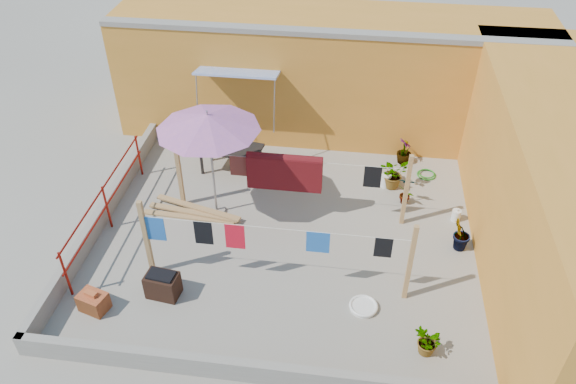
% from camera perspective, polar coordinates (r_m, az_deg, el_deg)
% --- Properties ---
extents(ground, '(80.00, 80.00, 0.00)m').
position_cam_1_polar(ground, '(12.19, -0.27, -4.51)').
color(ground, '#9E998E').
rests_on(ground, ground).
extents(wall_back, '(11.00, 3.27, 3.21)m').
position_cam_1_polar(wall_back, '(15.16, 4.12, 11.86)').
color(wall_back, '#C87D2B').
rests_on(wall_back, ground).
extents(wall_right, '(2.40, 9.00, 3.20)m').
position_cam_1_polar(wall_right, '(11.78, 25.62, -0.59)').
color(wall_right, '#C87D2B').
rests_on(wall_right, ground).
extents(parapet_front, '(8.30, 0.16, 0.44)m').
position_cam_1_polar(parapet_front, '(9.69, -3.35, -17.75)').
color(parapet_front, gray).
rests_on(parapet_front, ground).
extents(parapet_left, '(0.16, 7.30, 0.44)m').
position_cam_1_polar(parapet_left, '(13.12, -18.23, -1.97)').
color(parapet_left, gray).
rests_on(parapet_left, ground).
extents(red_railing, '(0.05, 4.20, 1.10)m').
position_cam_1_polar(red_railing, '(12.59, -18.05, -0.88)').
color(red_railing, maroon).
rests_on(red_railing, ground).
extents(clothesline_rig, '(5.09, 2.35, 1.80)m').
position_cam_1_polar(clothesline_rig, '(11.91, -0.50, 1.02)').
color(clothesline_rig, tan).
rests_on(clothesline_rig, ground).
extents(patio_umbrella, '(2.58, 2.58, 2.61)m').
position_cam_1_polar(patio_umbrella, '(11.58, -8.13, 7.00)').
color(patio_umbrella, gray).
rests_on(patio_umbrella, ground).
extents(outdoor_table, '(1.61, 0.97, 0.71)m').
position_cam_1_polar(outdoor_table, '(13.80, -5.86, 4.32)').
color(outdoor_table, black).
rests_on(outdoor_table, ground).
extents(brick_stack, '(0.60, 0.50, 0.45)m').
position_cam_1_polar(brick_stack, '(11.23, -19.16, -10.49)').
color(brick_stack, '#B65A2A').
rests_on(brick_stack, ground).
extents(lumber_pile, '(2.27, 0.71, 0.14)m').
position_cam_1_polar(lumber_pile, '(12.88, -9.59, -2.04)').
color(lumber_pile, tan).
rests_on(lumber_pile, ground).
extents(brazier, '(0.66, 0.48, 0.55)m').
position_cam_1_polar(brazier, '(11.08, -12.62, -9.17)').
color(brazier, black).
rests_on(brazier, ground).
extents(white_basin, '(0.55, 0.55, 0.09)m').
position_cam_1_polar(white_basin, '(10.84, 7.66, -11.44)').
color(white_basin, silver).
rests_on(white_basin, ground).
extents(water_jug_a, '(0.20, 0.20, 0.31)m').
position_cam_1_polar(water_jug_a, '(13.06, 16.70, -2.28)').
color(water_jug_a, silver).
rests_on(water_jug_a, ground).
extents(water_jug_b, '(0.24, 0.24, 0.37)m').
position_cam_1_polar(water_jug_b, '(13.69, 9.91, 1.16)').
color(water_jug_b, silver).
rests_on(water_jug_b, ground).
extents(green_hose, '(0.47, 0.47, 0.07)m').
position_cam_1_polar(green_hose, '(14.34, 13.89, 1.77)').
color(green_hose, '#20791B').
rests_on(green_hose, ground).
extents(plant_back_a, '(0.91, 0.90, 0.76)m').
position_cam_1_polar(plant_back_a, '(13.60, 10.65, 1.91)').
color(plant_back_a, '#1E5217').
rests_on(plant_back_a, ground).
extents(plant_back_b, '(0.49, 0.49, 0.68)m').
position_cam_1_polar(plant_back_b, '(14.52, 11.73, 4.08)').
color(plant_back_b, '#1E5217').
rests_on(plant_back_b, ground).
extents(plant_right_a, '(0.45, 0.34, 0.78)m').
position_cam_1_polar(plant_right_a, '(13.11, 11.92, 0.23)').
color(plant_right_a, '#1E5217').
rests_on(plant_right_a, ground).
extents(plant_right_b, '(0.56, 0.57, 0.80)m').
position_cam_1_polar(plant_right_b, '(12.16, 17.14, -4.19)').
color(plant_right_b, '#1E5217').
rests_on(plant_right_b, ground).
extents(plant_right_c, '(0.55, 0.60, 0.57)m').
position_cam_1_polar(plant_right_c, '(10.21, 14.08, -14.64)').
color(plant_right_c, '#1E5217').
rests_on(plant_right_c, ground).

